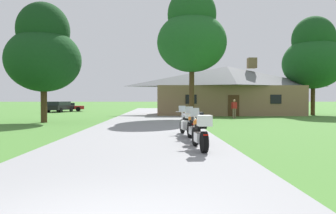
{
  "coord_description": "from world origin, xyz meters",
  "views": [
    {
      "loc": [
        0.74,
        -3.66,
        1.64
      ],
      "look_at": [
        1.29,
        16.34,
        1.19
      ],
      "focal_mm": 35.26,
      "sensor_mm": 36.0,
      "label": 1
    }
  ],
  "objects_px": {
    "motorcycle_orange_nearest_to_camera": "(200,132)",
    "parked_red_sedan_far_left": "(68,107)",
    "motorcycle_silver_farthest_in_row": "(187,123)",
    "motorcycle_orange_second_in_row": "(194,126)",
    "parked_black_suv_far_left": "(60,106)",
    "tree_left_near": "(43,51)",
    "tree_by_lodge_front": "(192,34)",
    "tree_right_of_lodge": "(313,56)",
    "bystander_red_shirt_near_lodge": "(234,108)"
  },
  "relations": [
    {
      "from": "motorcycle_orange_second_in_row",
      "to": "tree_left_near",
      "type": "bearing_deg",
      "value": 125.27
    },
    {
      "from": "motorcycle_orange_nearest_to_camera",
      "to": "motorcycle_orange_second_in_row",
      "type": "distance_m",
      "value": 2.34
    },
    {
      "from": "motorcycle_orange_nearest_to_camera",
      "to": "tree_left_near",
      "type": "relative_size",
      "value": 0.24
    },
    {
      "from": "tree_by_lodge_front",
      "to": "parked_black_suv_far_left",
      "type": "distance_m",
      "value": 22.9
    },
    {
      "from": "tree_by_lodge_front",
      "to": "parked_black_suv_far_left",
      "type": "height_order",
      "value": "tree_by_lodge_front"
    },
    {
      "from": "parked_black_suv_far_left",
      "to": "bystander_red_shirt_near_lodge",
      "type": "bearing_deg",
      "value": -24.94
    },
    {
      "from": "tree_by_lodge_front",
      "to": "tree_right_of_lodge",
      "type": "height_order",
      "value": "tree_by_lodge_front"
    },
    {
      "from": "tree_right_of_lodge",
      "to": "tree_left_near",
      "type": "xyz_separation_m",
      "value": [
        -24.74,
        -11.07,
        -1.23
      ]
    },
    {
      "from": "tree_right_of_lodge",
      "to": "parked_red_sedan_far_left",
      "type": "xyz_separation_m",
      "value": [
        -29.19,
        11.51,
        -5.67
      ]
    },
    {
      "from": "motorcycle_silver_farthest_in_row",
      "to": "tree_by_lodge_front",
      "type": "distance_m",
      "value": 15.72
    },
    {
      "from": "motorcycle_orange_nearest_to_camera",
      "to": "motorcycle_silver_farthest_in_row",
      "type": "relative_size",
      "value": 1.0
    },
    {
      "from": "motorcycle_orange_nearest_to_camera",
      "to": "motorcycle_orange_second_in_row",
      "type": "xyz_separation_m",
      "value": [
        0.05,
        2.34,
        0.0
      ]
    },
    {
      "from": "motorcycle_silver_farthest_in_row",
      "to": "parked_black_suv_far_left",
      "type": "distance_m",
      "value": 32.58
    },
    {
      "from": "motorcycle_orange_second_in_row",
      "to": "tree_left_near",
      "type": "relative_size",
      "value": 0.24
    },
    {
      "from": "motorcycle_silver_farthest_in_row",
      "to": "tree_by_lodge_front",
      "type": "xyz_separation_m",
      "value": [
        1.59,
        14.14,
        6.69
      ]
    },
    {
      "from": "motorcycle_orange_nearest_to_camera",
      "to": "motorcycle_silver_farthest_in_row",
      "type": "xyz_separation_m",
      "value": [
        -0.04,
        4.14,
        -0.01
      ]
    },
    {
      "from": "motorcycle_orange_second_in_row",
      "to": "parked_black_suv_far_left",
      "type": "distance_m",
      "value": 34.25
    },
    {
      "from": "motorcycle_orange_second_in_row",
      "to": "bystander_red_shirt_near_lodge",
      "type": "height_order",
      "value": "bystander_red_shirt_near_lodge"
    },
    {
      "from": "tree_right_of_lodge",
      "to": "motorcycle_orange_second_in_row",
      "type": "bearing_deg",
      "value": -124.23
    },
    {
      "from": "motorcycle_orange_nearest_to_camera",
      "to": "parked_red_sedan_far_left",
      "type": "bearing_deg",
      "value": 106.6
    },
    {
      "from": "motorcycle_orange_second_in_row",
      "to": "parked_red_sedan_far_left",
      "type": "bearing_deg",
      "value": 107.26
    },
    {
      "from": "motorcycle_silver_farthest_in_row",
      "to": "parked_black_suv_far_left",
      "type": "relative_size",
      "value": 0.43
    },
    {
      "from": "tree_right_of_lodge",
      "to": "tree_left_near",
      "type": "bearing_deg",
      "value": -155.89
    },
    {
      "from": "bystander_red_shirt_near_lodge",
      "to": "tree_left_near",
      "type": "distance_m",
      "value": 16.33
    },
    {
      "from": "tree_left_near",
      "to": "motorcycle_orange_nearest_to_camera",
      "type": "bearing_deg",
      "value": -54.82
    },
    {
      "from": "parked_red_sedan_far_left",
      "to": "bystander_red_shirt_near_lodge",
      "type": "bearing_deg",
      "value": -146.43
    },
    {
      "from": "tree_right_of_lodge",
      "to": "motorcycle_silver_farthest_in_row",
      "type": "bearing_deg",
      "value": -126.68
    },
    {
      "from": "bystander_red_shirt_near_lodge",
      "to": "tree_by_lodge_front",
      "type": "xyz_separation_m",
      "value": [
        -3.83,
        -0.45,
        6.37
      ]
    },
    {
      "from": "tree_left_near",
      "to": "parked_black_suv_far_left",
      "type": "distance_m",
      "value": 20.91
    },
    {
      "from": "parked_black_suv_far_left",
      "to": "parked_red_sedan_far_left",
      "type": "bearing_deg",
      "value": 94.37
    },
    {
      "from": "motorcycle_orange_second_in_row",
      "to": "tree_right_of_lodge",
      "type": "distance_m",
      "value": 27.52
    },
    {
      "from": "tree_left_near",
      "to": "parked_black_suv_far_left",
      "type": "xyz_separation_m",
      "value": [
        -4.81,
        19.89,
        -4.31
      ]
    },
    {
      "from": "bystander_red_shirt_near_lodge",
      "to": "tree_right_of_lodge",
      "type": "relative_size",
      "value": 0.16
    },
    {
      "from": "motorcycle_orange_second_in_row",
      "to": "bystander_red_shirt_near_lodge",
      "type": "relative_size",
      "value": 1.25
    },
    {
      "from": "motorcycle_orange_nearest_to_camera",
      "to": "bystander_red_shirt_near_lodge",
      "type": "relative_size",
      "value": 1.25
    },
    {
      "from": "tree_left_near",
      "to": "parked_red_sedan_far_left",
      "type": "relative_size",
      "value": 1.89
    },
    {
      "from": "tree_left_near",
      "to": "parked_red_sedan_far_left",
      "type": "bearing_deg",
      "value": 101.16
    },
    {
      "from": "tree_left_near",
      "to": "parked_black_suv_far_left",
      "type": "bearing_deg",
      "value": 103.58
    },
    {
      "from": "motorcycle_orange_nearest_to_camera",
      "to": "tree_by_lodge_front",
      "type": "relative_size",
      "value": 0.19
    },
    {
      "from": "motorcycle_silver_farthest_in_row",
      "to": "parked_black_suv_far_left",
      "type": "bearing_deg",
      "value": 106.7
    },
    {
      "from": "motorcycle_orange_nearest_to_camera",
      "to": "parked_red_sedan_far_left",
      "type": "height_order",
      "value": "motorcycle_orange_nearest_to_camera"
    },
    {
      "from": "motorcycle_orange_nearest_to_camera",
      "to": "tree_by_lodge_front",
      "type": "bearing_deg",
      "value": 80.59
    },
    {
      "from": "bystander_red_shirt_near_lodge",
      "to": "parked_red_sedan_far_left",
      "type": "bearing_deg",
      "value": 123.0
    },
    {
      "from": "tree_by_lodge_front",
      "to": "tree_left_near",
      "type": "height_order",
      "value": "tree_by_lodge_front"
    },
    {
      "from": "tree_by_lodge_front",
      "to": "tree_right_of_lodge",
      "type": "xyz_separation_m",
      "value": [
        13.65,
        6.32,
        -0.98
      ]
    },
    {
      "from": "bystander_red_shirt_near_lodge",
      "to": "parked_red_sedan_far_left",
      "type": "relative_size",
      "value": 0.37
    },
    {
      "from": "bystander_red_shirt_near_lodge",
      "to": "tree_by_lodge_front",
      "type": "distance_m",
      "value": 7.44
    },
    {
      "from": "motorcycle_orange_second_in_row",
      "to": "tree_right_of_lodge",
      "type": "bearing_deg",
      "value": 50.43
    },
    {
      "from": "motorcycle_orange_second_in_row",
      "to": "tree_by_lodge_front",
      "type": "bearing_deg",
      "value": 79.32
    },
    {
      "from": "motorcycle_orange_nearest_to_camera",
      "to": "motorcycle_orange_second_in_row",
      "type": "relative_size",
      "value": 1.0
    }
  ]
}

